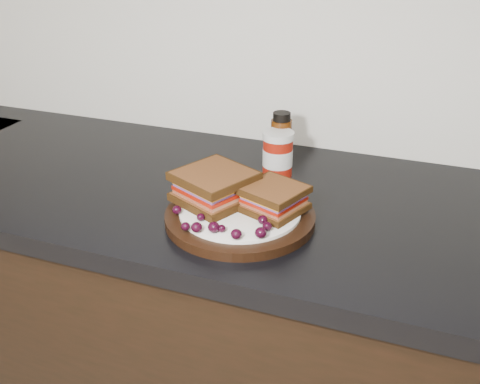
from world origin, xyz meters
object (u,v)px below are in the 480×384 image
(plate, at_px, (240,216))
(sandwich_left, at_px, (214,187))
(condiment_jar, at_px, (278,154))
(oil_bottle, at_px, (281,141))

(plate, bearing_deg, sandwich_left, 163.69)
(condiment_jar, xyz_separation_m, oil_bottle, (-0.01, 0.04, 0.01))
(plate, xyz_separation_m, condiment_jar, (0.01, 0.22, 0.04))
(sandwich_left, bearing_deg, plate, 8.78)
(plate, xyz_separation_m, sandwich_left, (-0.06, 0.02, 0.04))
(plate, distance_m, condiment_jar, 0.22)
(sandwich_left, distance_m, oil_bottle, 0.25)
(plate, distance_m, oil_bottle, 0.27)
(sandwich_left, distance_m, condiment_jar, 0.21)
(plate, bearing_deg, condiment_jar, 88.57)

